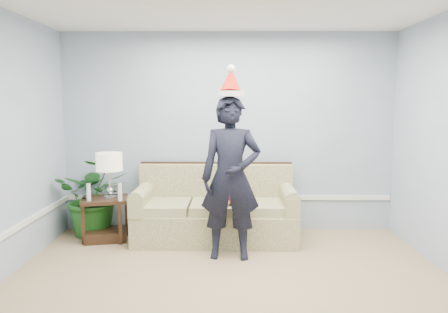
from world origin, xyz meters
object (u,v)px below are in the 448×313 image
Objects in this scene: sofa at (216,213)px; table_lamp at (109,164)px; teddy_bear at (233,191)px; man at (231,178)px; side_table at (106,223)px; houseplant at (95,196)px.

table_lamp reaches higher than sofa.
teddy_bear is at bearing -43.42° from sofa.
man reaches higher than sofa.
side_table is 1.86m from man.
teddy_bear is (1.83, -0.38, 0.14)m from houseplant.
sofa is 1.96× the size of houseplant.
side_table is 1.71m from teddy_bear.
sofa is at bearing 4.35° from table_lamp.
sofa is 1.12× the size of man.
man is at bearing -73.65° from sofa.
side_table is at bearing -176.27° from sofa.
table_lamp is (-1.33, -0.10, 0.66)m from sofa.
table_lamp is at bearing 161.38° from man.
houseplant is at bearing -178.12° from teddy_bear.
houseplant is at bearing 175.35° from sofa.
sofa is at bearing -5.58° from houseplant.
man reaches higher than teddy_bear.
teddy_bear reaches higher than side_table.
teddy_bear is at bearing -4.41° from table_lamp.
man is at bearing -80.95° from teddy_bear.
table_lamp reaches higher than side_table.
sofa is 1.42m from side_table.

